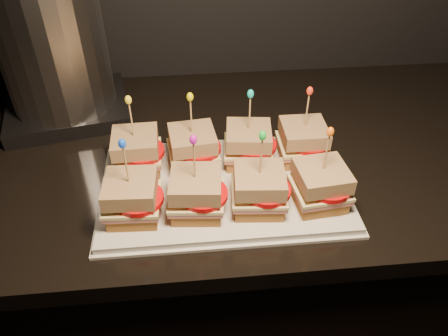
{
  "coord_description": "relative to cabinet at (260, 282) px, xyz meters",
  "views": [
    {
      "loc": [
        0.16,
        0.93,
        1.5
      ],
      "look_at": [
        0.22,
        1.53,
        1.0
      ],
      "focal_mm": 35.0,
      "sensor_mm": 36.0,
      "label": 1
    }
  ],
  "objects": [
    {
      "name": "sandwich_1_bread_top",
      "position": [
        -0.17,
        -0.08,
        0.57
      ],
      "size": [
        0.09,
        0.09,
        0.03
      ],
      "primitive_type": "cube",
      "rotation": [
        0.0,
        0.0,
        0.11
      ],
      "color": "brown",
      "rests_on": "sandwich_1_tomato"
    },
    {
      "name": "sandwich_3_cheese",
      "position": [
        0.04,
        -0.08,
        0.54
      ],
      "size": [
        0.09,
        0.09,
        0.01
      ],
      "primitive_type": "cube",
      "rotation": [
        0.0,
        0.0,
        -0.0
      ],
      "color": "#F7E496",
      "rests_on": "sandwich_3_ham"
    },
    {
      "name": "sandwich_0_pick",
      "position": [
        -0.28,
        -0.08,
        0.62
      ],
      "size": [
        0.0,
        0.0,
        0.09
      ],
      "primitive_type": "cylinder",
      "color": "tan",
      "rests_on": "sandwich_0_bread_top"
    },
    {
      "name": "sandwich_4_bread_top",
      "position": [
        -0.28,
        -0.21,
        0.57
      ],
      "size": [
        0.09,
        0.09,
        0.03
      ],
      "primitive_type": "cube",
      "rotation": [
        0.0,
        0.0,
        -0.05
      ],
      "color": "brown",
      "rests_on": "sandwich_4_tomato"
    },
    {
      "name": "sandwich_2_bread_bot",
      "position": [
        -0.07,
        -0.08,
        0.52
      ],
      "size": [
        0.09,
        0.09,
        0.02
      ],
      "primitive_type": "cube",
      "rotation": [
        0.0,
        0.0,
        -0.12
      ],
      "color": "brown",
      "rests_on": "platter"
    },
    {
      "name": "sandwich_0_tomato",
      "position": [
        -0.27,
        -0.08,
        0.55
      ],
      "size": [
        0.08,
        0.08,
        0.01
      ],
      "primitive_type": "cylinder",
      "color": "red",
      "rests_on": "sandwich_0_cheese"
    },
    {
      "name": "sandwich_4_tomato",
      "position": [
        -0.27,
        -0.21,
        0.55
      ],
      "size": [
        0.08,
        0.08,
        0.01
      ],
      "primitive_type": "cylinder",
      "color": "red",
      "rests_on": "sandwich_4_cheese"
    },
    {
      "name": "sandwich_7_bread_bot",
      "position": [
        0.04,
        -0.21,
        0.52
      ],
      "size": [
        0.09,
        0.09,
        0.02
      ],
      "primitive_type": "cube",
      "rotation": [
        0.0,
        0.0,
        0.1
      ],
      "color": "brown",
      "rests_on": "platter"
    },
    {
      "name": "sandwich_6_bread_top",
      "position": [
        -0.07,
        -0.21,
        0.57
      ],
      "size": [
        0.09,
        0.09,
        0.03
      ],
      "primitive_type": "cube",
      "rotation": [
        0.0,
        0.0,
        -0.09
      ],
      "color": "brown",
      "rests_on": "sandwich_6_tomato"
    },
    {
      "name": "sandwich_6_bread_bot",
      "position": [
        -0.07,
        -0.21,
        0.52
      ],
      "size": [
        0.09,
        0.09,
        0.02
      ],
      "primitive_type": "cube",
      "rotation": [
        0.0,
        0.0,
        -0.09
      ],
      "color": "brown",
      "rests_on": "platter"
    },
    {
      "name": "sandwich_1_ham",
      "position": [
        -0.17,
        -0.08,
        0.54
      ],
      "size": [
        0.1,
        0.1,
        0.01
      ],
      "primitive_type": "cube",
      "rotation": [
        0.0,
        0.0,
        0.11
      ],
      "color": "#C56463",
      "rests_on": "sandwich_1_bread_bot"
    },
    {
      "name": "sandwich_0_cheese",
      "position": [
        -0.28,
        -0.08,
        0.54
      ],
      "size": [
        0.09,
        0.09,
        0.01
      ],
      "primitive_type": "cube",
      "rotation": [
        0.0,
        0.0,
        0.03
      ],
      "color": "#F7E496",
      "rests_on": "sandwich_0_ham"
    },
    {
      "name": "sandwich_6_frill",
      "position": [
        -0.07,
        -0.21,
        0.66
      ],
      "size": [
        0.01,
        0.01,
        0.02
      ],
      "primitive_type": "ellipsoid",
      "color": "green",
      "rests_on": "sandwich_6_pick"
    },
    {
      "name": "sandwich_6_cheese",
      "position": [
        -0.07,
        -0.21,
        0.54
      ],
      "size": [
        0.1,
        0.1,
        0.01
      ],
      "primitive_type": "cube",
      "rotation": [
        0.0,
        0.0,
        -0.09
      ],
      "color": "#F7E496",
      "rests_on": "sandwich_6_ham"
    },
    {
      "name": "sandwich_2_bread_top",
      "position": [
        -0.07,
        -0.08,
        0.57
      ],
      "size": [
        0.09,
        0.09,
        0.03
      ],
      "primitive_type": "cube",
      "rotation": [
        0.0,
        0.0,
        -0.12
      ],
      "color": "brown",
      "rests_on": "sandwich_2_tomato"
    },
    {
      "name": "sandwich_7_cheese",
      "position": [
        0.04,
        -0.21,
        0.54
      ],
      "size": [
        0.1,
        0.1,
        0.01
      ],
      "primitive_type": "cube",
      "rotation": [
        0.0,
        0.0,
        0.1
      ],
      "color": "#F7E496",
      "rests_on": "sandwich_7_ham"
    },
    {
      "name": "sandwich_4_pick",
      "position": [
        -0.28,
        -0.21,
        0.62
      ],
      "size": [
        0.0,
        0.0,
        0.09
      ],
      "primitive_type": "cylinder",
      "color": "tan",
      "rests_on": "sandwich_4_bread_top"
    },
    {
      "name": "sandwich_2_pick",
      "position": [
        -0.07,
        -0.08,
        0.62
      ],
      "size": [
        0.0,
        0.0,
        0.09
      ],
      "primitive_type": "cylinder",
      "color": "tan",
      "rests_on": "sandwich_2_bread_top"
    },
    {
      "name": "sandwich_5_pick",
      "position": [
        -0.17,
        -0.21,
        0.62
      ],
      "size": [
        0.0,
        0.0,
        0.09
      ],
      "primitive_type": "cylinder",
      "color": "tan",
      "rests_on": "sandwich_5_bread_top"
    },
    {
      "name": "sandwich_3_tomato",
      "position": [
        0.05,
        -0.08,
        0.55
      ],
      "size": [
        0.08,
        0.08,
        0.01
      ],
      "primitive_type": "cylinder",
      "color": "red",
      "rests_on": "sandwich_3_cheese"
    },
    {
      "name": "sandwich_3_bread_top",
      "position": [
        0.04,
        -0.08,
        0.57
      ],
      "size": [
        0.08,
        0.08,
        0.03
      ],
      "primitive_type": "cube",
      "rotation": [
        0.0,
        0.0,
        -0.0
      ],
      "color": "brown",
      "rests_on": "sandwich_3_tomato"
    },
    {
      "name": "sandwich_4_frill",
      "position": [
        -0.28,
        -0.21,
        0.66
      ],
      "size": [
        0.01,
        0.01,
        0.02
      ],
      "primitive_type": "ellipsoid",
      "color": "blue",
      "rests_on": "sandwich_4_pick"
    },
    {
      "name": "sandwich_2_ham",
      "position": [
        -0.07,
        -0.08,
        0.54
      ],
      "size": [
        0.1,
        0.1,
        0.01
      ],
      "primitive_type": "cube",
      "rotation": [
        0.0,
        0.0,
        -0.12
      ],
      "color": "#C56463",
      "rests_on": "sandwich_2_bread_bot"
    },
    {
      "name": "sandwich_6_tomato",
      "position": [
        -0.05,
        -0.21,
        0.55
      ],
      "size": [
        0.08,
        0.08,
        0.01
      ],
      "primitive_type": "cylinder",
      "color": "red",
      "rests_on": "sandwich_6_cheese"
    },
    {
      "name": "appliance_body",
      "position": [
        -0.45,
        0.16,
        0.67
      ],
      "size": [
        0.22,
        0.22,
        0.29
      ],
      "primitive_type": "cylinder",
      "color": "silver",
      "rests_on": "appliance_base"
    },
    {
      "name": "sandwich_3_frill",
      "position": [
        0.04,
        -0.08,
        0.66
      ],
      "size": [
        0.01,
        0.01,
        0.02
      ],
      "primitive_type": "ellipsoid",
      "color": "red",
      "rests_on": "sandwich_3_pick"
    },
    {
      "name": "sandwich_7_frill",
      "position": [
        0.04,
        -0.21,
        0.66
      ],
      "size": [
        0.01,
        0.01,
        0.02
      ],
      "primitive_type": "ellipsoid",
      "color": "orange",
      "rests_on": "sandwich_7_pick"
    },
    {
      "name": "sandwich_5_cheese",
      "position": [
        -0.17,
        -0.21,
        0.54
      ],
      "size": [
        0.1,
        0.1,
        0.01
      ],
      "primitive_type": "cube",
      "rotation": [
        0.0,
        0.0,
        -0.1
      ],
      "color": "#F7E496",
      "rests_on": "sandwich_5_ham"
    },
    {
      "name": "sandwich_0_frill",
      "position": [
        -0.28,
        -0.08,
        0.66
      ],
      "size": [
        0.01,
        0.01,
        0.02
      ],
      "primitive_type": "ellipsoid",
      "color": "yellow",
      "rests_on": "sandwich_0_pick"
    },
    {
      "name": "granite_slab",
      "position": [
        0.0,
        0.0,
        0.47
      ],
      "size": [
        2.66,
        0.68,
        0.04
      ],
      "primitive_type": "cube",
      "color": "black",
      "rests_on": "cabinet"
    },
    {
      "name": "sandwich_0_bread_bot",
      "position": [
        -0.28,
        -0.08,
        0.52
      ],
      "size": [
        0.08,
        0.08,
        0.02
      ],
      "primitive_type": "cube",
      "rotation": [
        0.0,
        0.0,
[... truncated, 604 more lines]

